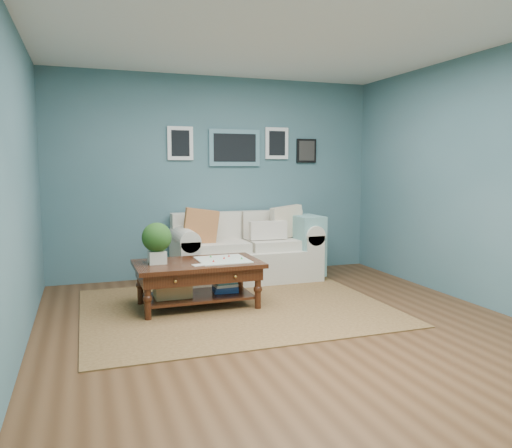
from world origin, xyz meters
name	(u,v)px	position (x,y,z in m)	size (l,w,h in m)	color
room_shell	(287,182)	(0.01, 0.06, 1.36)	(5.00, 5.02, 2.70)	brown
area_rug	(235,307)	(-0.27, 0.81, 0.01)	(3.14, 2.51, 0.01)	brown
loveseat	(251,249)	(0.32, 2.03, 0.40)	(1.93, 0.87, 0.99)	white
coffee_table	(191,270)	(-0.70, 0.97, 0.41)	(1.32, 0.78, 0.92)	black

